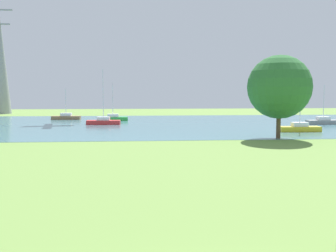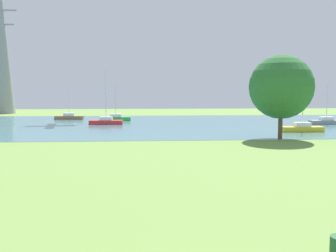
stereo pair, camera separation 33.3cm
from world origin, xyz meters
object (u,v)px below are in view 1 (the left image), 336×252
(sailboat_gray, at_px, (323,121))
(sailboat_brown, at_px, (66,117))
(sailboat_red, at_px, (103,121))
(tree_east_far, at_px, (279,87))
(sailboat_yellow, at_px, (300,128))
(sailboat_green, at_px, (113,118))

(sailboat_gray, bearing_deg, sailboat_brown, 161.51)
(sailboat_brown, height_order, sailboat_gray, sailboat_gray)
(sailboat_red, xyz_separation_m, sailboat_gray, (31.91, -2.29, -0.03))
(sailboat_brown, xyz_separation_m, tree_east_far, (26.15, -29.35, 4.74))
(sailboat_gray, distance_m, tree_east_far, 21.33)
(sailboat_yellow, height_order, sailboat_gray, sailboat_yellow)
(sailboat_gray, bearing_deg, sailboat_green, 162.67)
(sailboat_green, height_order, sailboat_brown, sailboat_green)
(sailboat_gray, bearing_deg, sailboat_red, 175.90)
(sailboat_gray, xyz_separation_m, tree_east_far, (-12.93, -16.28, 4.74))
(sailboat_green, xyz_separation_m, tree_east_far, (18.03, -25.95, 4.73))
(sailboat_yellow, relative_size, sailboat_green, 1.29)
(sailboat_brown, relative_size, tree_east_far, 0.63)
(sailboat_red, bearing_deg, sailboat_gray, -4.10)
(tree_east_far, bearing_deg, sailboat_gray, 51.55)
(sailboat_yellow, distance_m, sailboat_green, 30.26)
(sailboat_green, relative_size, sailboat_gray, 1.09)
(sailboat_red, height_order, tree_east_far, tree_east_far)
(sailboat_yellow, height_order, sailboat_red, sailboat_yellow)
(sailboat_green, relative_size, sailboat_brown, 1.18)
(sailboat_red, height_order, sailboat_gray, sailboat_red)
(sailboat_yellow, distance_m, tree_east_far, 9.39)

